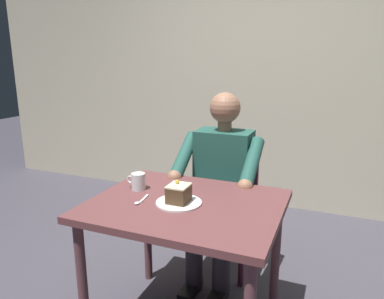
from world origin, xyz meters
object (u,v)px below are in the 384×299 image
(chair, at_px, (227,195))
(dessert_spoon, at_px, (140,201))
(dining_table, at_px, (186,219))
(seated_person, at_px, (220,184))
(cake_slice, at_px, (179,193))
(coffee_cup, at_px, (138,181))

(chair, xyz_separation_m, dessert_spoon, (0.22, 0.81, 0.23))
(dining_table, height_order, chair, chair)
(seated_person, height_order, cake_slice, seated_person)
(dessert_spoon, bearing_deg, cake_slice, -164.93)
(cake_slice, bearing_deg, dining_table, -128.07)
(dining_table, distance_m, cake_slice, 0.16)
(seated_person, height_order, dessert_spoon, seated_person)
(chair, height_order, dessert_spoon, chair)
(seated_person, bearing_deg, chair, -90.00)
(chair, bearing_deg, dining_table, 90.00)
(chair, distance_m, coffee_cup, 0.79)
(dessert_spoon, bearing_deg, seated_person, -108.63)
(cake_slice, relative_size, coffee_cup, 1.01)
(dining_table, bearing_deg, coffee_cup, -12.16)
(cake_slice, height_order, coffee_cup, cake_slice)
(chair, height_order, coffee_cup, chair)
(dining_table, xyz_separation_m, cake_slice, (0.02, 0.03, 0.15))
(cake_slice, xyz_separation_m, coffee_cup, (0.29, -0.10, -0.01))
(dining_table, distance_m, chair, 0.74)
(dining_table, relative_size, dessert_spoon, 6.65)
(dining_table, xyz_separation_m, dessert_spoon, (0.22, 0.08, 0.10))
(cake_slice, bearing_deg, dessert_spoon, 15.07)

